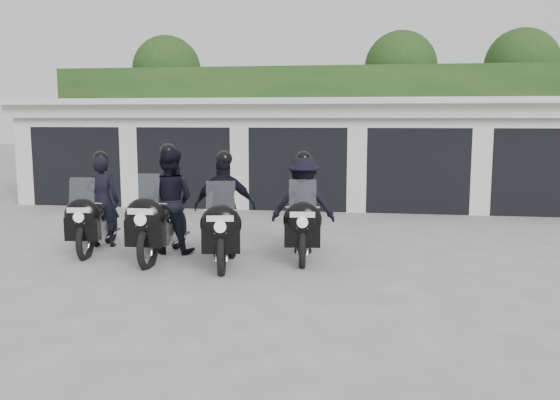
# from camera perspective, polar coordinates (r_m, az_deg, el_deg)

# --- Properties ---
(ground) EXTENTS (80.00, 80.00, 0.00)m
(ground) POSITION_cam_1_polar(r_m,az_deg,el_deg) (10.44, -1.99, -5.71)
(ground) COLOR #999994
(ground) RESTS_ON ground
(garage_block) EXTENTS (16.40, 6.80, 2.96)m
(garage_block) POSITION_cam_1_polar(r_m,az_deg,el_deg) (18.15, 2.69, 4.68)
(garage_block) COLOR silver
(garage_block) RESTS_ON ground
(background_vegetation) EXTENTS (20.00, 3.90, 5.80)m
(background_vegetation) POSITION_cam_1_polar(r_m,az_deg,el_deg) (22.94, 4.93, 8.71)
(background_vegetation) COLOR #1B3B15
(background_vegetation) RESTS_ON ground
(police_bike_a) EXTENTS (0.82, 2.17, 1.89)m
(police_bike_a) POSITION_cam_1_polar(r_m,az_deg,el_deg) (11.56, -17.16, -0.93)
(police_bike_a) COLOR black
(police_bike_a) RESTS_ON ground
(police_bike_b) EXTENTS (0.93, 2.37, 2.06)m
(police_bike_b) POSITION_cam_1_polar(r_m,az_deg,el_deg) (10.79, -10.96, -0.71)
(police_bike_b) COLOR black
(police_bike_b) RESTS_ON ground
(police_bike_c) EXTENTS (1.16, 2.23, 1.96)m
(police_bike_c) POSITION_cam_1_polar(r_m,az_deg,el_deg) (10.23, -5.39, -1.30)
(police_bike_c) COLOR black
(police_bike_c) RESTS_ON ground
(police_bike_d) EXTENTS (1.21, 2.21, 1.92)m
(police_bike_d) POSITION_cam_1_polar(r_m,az_deg,el_deg) (10.65, 2.23, -0.95)
(police_bike_d) COLOR black
(police_bike_d) RESTS_ON ground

